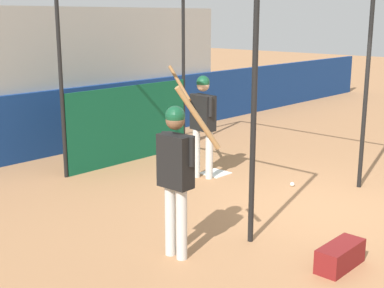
{
  "coord_description": "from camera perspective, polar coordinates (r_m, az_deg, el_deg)",
  "views": [
    {
      "loc": [
        -6.82,
        -3.78,
        2.81
      ],
      "look_at": [
        -1.32,
        1.35,
        1.0
      ],
      "focal_mm": 50.0,
      "sensor_mm": 36.0,
      "label": 1
    }
  ],
  "objects": [
    {
      "name": "player_batter",
      "position": [
        9.28,
        1.1,
        2.95
      ],
      "size": [
        0.55,
        0.95,
        1.96
      ],
      "rotation": [
        0.0,
        0.0,
        1.43
      ],
      "color": "silver",
      "rests_on": "ground"
    },
    {
      "name": "bleacher_section",
      "position": [
        13.06,
        -15.43,
        7.32
      ],
      "size": [
        8.15,
        3.2,
        3.03
      ],
      "color": "#9E9E99",
      "rests_on": "ground"
    },
    {
      "name": "home_plate",
      "position": [
        9.79,
        2.51,
        -3.12
      ],
      "size": [
        0.44,
        0.44,
        0.02
      ],
      "color": "white",
      "rests_on": "ground"
    },
    {
      "name": "batting_cage",
      "position": [
        9.83,
        -3.61,
        5.39
      ],
      "size": [
        3.11,
        4.17,
        3.23
      ],
      "color": "black",
      "rests_on": "ground"
    },
    {
      "name": "equipment_bag",
      "position": [
        6.46,
        15.52,
        -11.43
      ],
      "size": [
        0.7,
        0.28,
        0.28
      ],
      "color": "maroon",
      "rests_on": "ground"
    },
    {
      "name": "baseball",
      "position": [
        9.21,
        10.65,
        -4.25
      ],
      "size": [
        0.07,
        0.07,
        0.07
      ],
      "color": "white",
      "rests_on": "ground"
    },
    {
      "name": "player_waiting",
      "position": [
        6.15,
        -1.69,
        -2.52
      ],
      "size": [
        0.52,
        0.73,
        2.1
      ],
      "rotation": [
        0.0,
        0.0,
        -1.54
      ],
      "color": "silver",
      "rests_on": "ground"
    },
    {
      "name": "ground_plane",
      "position": [
        8.29,
        13.24,
        -6.68
      ],
      "size": [
        60.0,
        60.0,
        0.0
      ],
      "primitive_type": "plane",
      "color": "#A8754C"
    },
    {
      "name": "outfield_wall",
      "position": [
        11.81,
        -10.9,
        2.84
      ],
      "size": [
        24.0,
        0.12,
        1.35
      ],
      "color": "navy",
      "rests_on": "ground"
    }
  ]
}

